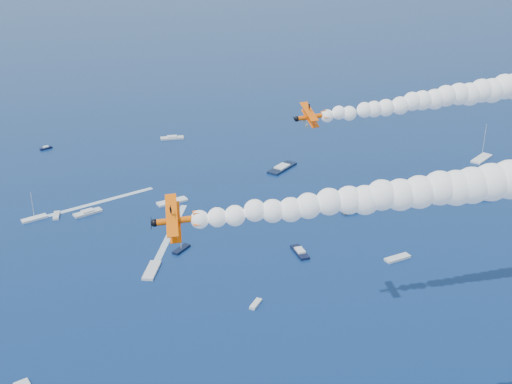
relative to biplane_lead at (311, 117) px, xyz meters
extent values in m
cube|color=silver|center=(-35.35, 35.75, -53.73)|extent=(5.28, 10.18, 0.70)
cube|color=silver|center=(33.79, 33.80, -53.73)|extent=(8.19, 5.09, 0.70)
cube|color=white|center=(-73.01, 72.80, -53.73)|extent=(8.22, 6.11, 0.70)
cube|color=black|center=(6.93, 40.63, -53.73)|extent=(4.35, 8.91, 0.70)
cube|color=black|center=(-79.96, 138.81, -53.73)|extent=(4.94, 4.17, 0.70)
cube|color=white|center=(91.76, 105.22, -53.73)|extent=(11.60, 11.08, 0.70)
cube|color=silver|center=(-28.65, 145.00, -53.73)|extent=(9.99, 3.80, 0.70)
cube|color=silver|center=(-56.60, 74.99, -53.73)|extent=(9.45, 7.07, 0.70)
cube|color=silver|center=(-9.05, 16.01, -53.73)|extent=(3.73, 4.76, 0.70)
cube|color=#2E343D|center=(29.30, 65.33, -53.73)|extent=(8.26, 5.06, 0.70)
cube|color=white|center=(-29.30, 80.11, -53.73)|extent=(10.83, 7.23, 0.70)
cube|color=black|center=(-27.00, 46.75, -53.73)|extent=(5.49, 6.27, 0.70)
cube|color=black|center=(12.35, 105.35, -53.73)|extent=(12.87, 13.70, 0.70)
cube|color=#2D333C|center=(74.20, 69.82, -53.73)|extent=(9.27, 3.95, 0.70)
cube|color=silver|center=(-66.43, 74.15, -53.73)|extent=(2.23, 5.88, 0.70)
cube|color=white|center=(-29.82, 58.96, -54.05)|extent=(10.75, 37.43, 0.04)
cube|color=white|center=(-52.90, 83.94, -54.05)|extent=(34.21, 20.16, 0.04)
camera|label=1|loc=(-26.54, -121.72, 39.25)|focal=45.99mm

